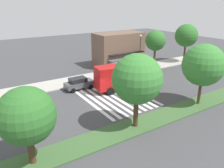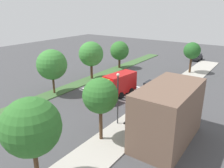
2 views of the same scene
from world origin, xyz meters
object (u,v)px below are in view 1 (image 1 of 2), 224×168
fire_truck (126,75)px  median_tree_far_west (26,116)px  parked_car_mid (79,83)px  bus_stop_shelter (120,64)px  sidewalk_tree_center (156,41)px  street_lamp (140,50)px  sidewalk_tree_east (186,36)px  fire_hydrant (30,91)px  bench_near_shelter (100,75)px  median_tree_center (203,65)px  median_tree_west (137,79)px

fire_truck → median_tree_far_west: (-15.81, -9.31, 2.16)m
fire_truck → parked_car_mid: size_ratio=2.08×
bus_stop_shelter → sidewalk_tree_center: sidewalk_tree_center is taller
parked_car_mid → sidewalk_tree_center: sidewalk_tree_center is taller
street_lamp → sidewalk_tree_east: bearing=1.9°
parked_car_mid → fire_hydrant: parked_car_mid is taller
median_tree_far_west → bench_near_shelter: bearing=45.8°
fire_hydrant → bench_near_shelter: bearing=3.9°
parked_car_mid → median_tree_center: bearing=-53.0°
sidewalk_tree_east → median_tree_west: (-24.90, -15.12, -0.38)m
median_tree_west → fire_hydrant: size_ratio=10.73×
bus_stop_shelter → fire_hydrant: 15.56m
median_tree_far_west → fire_truck: bearing=30.5°
sidewalk_tree_center → sidewalk_tree_east: 8.42m
bench_near_shelter → sidewalk_tree_center: size_ratio=0.23×
bus_stop_shelter → median_tree_west: bearing=-119.5°
sidewalk_tree_center → fire_hydrant: size_ratio=10.09×
fire_truck → bus_stop_shelter: size_ratio=2.55×
bench_near_shelter → fire_hydrant: 11.51m
fire_truck → parked_car_mid: (-5.74, 3.61, -1.20)m
sidewalk_tree_center → median_tree_west: size_ratio=0.94×
sidewalk_tree_center → street_lamp: bearing=-174.2°
median_tree_west → median_tree_center: size_ratio=1.01×
fire_truck → median_tree_far_west: median_tree_far_west is taller
bench_near_shelter → median_tree_center: size_ratio=0.21×
bench_near_shelter → median_tree_center: bearing=-71.1°
fire_hydrant → sidewalk_tree_east: bearing=0.9°
parked_car_mid → street_lamp: street_lamp is taller
median_tree_west → median_tree_center: (9.96, 0.00, -0.10)m
median_tree_west → bench_near_shelter: bearing=73.1°
sidewalk_tree_east → median_tree_far_west: sidewalk_tree_east is taller
median_tree_west → parked_car_mid: bearing=91.1°
parked_car_mid → fire_hydrant: size_ratio=6.13×
median_tree_west → median_tree_center: 9.96m
bus_stop_shelter → street_lamp: size_ratio=0.53×
sidewalk_tree_east → parked_car_mid: bearing=-175.0°
bus_stop_shelter → median_tree_center: median_tree_center is taller
parked_car_mid → median_tree_center: size_ratio=0.58×
bench_near_shelter → median_tree_west: size_ratio=0.21×
parked_car_mid → sidewalk_tree_east: size_ratio=0.55×
bus_stop_shelter → fire_hydrant: bus_stop_shelter is taller
parked_car_mid → sidewalk_tree_center: bearing=6.2°
street_lamp → median_tree_west: (-12.55, -14.72, 1.19)m
street_lamp → fire_hydrant: 19.66m
parked_car_mid → bus_stop_shelter: bus_stop_shelter is taller
sidewalk_tree_east → median_tree_far_west: (-35.22, -15.12, -1.32)m
median_tree_far_west → fire_hydrant: size_ratio=9.05×
bus_stop_shelter → bench_near_shelter: 4.20m
fire_hydrant → street_lamp: bearing=0.3°
sidewalk_tree_center → sidewalk_tree_east: sidewalk_tree_east is taller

